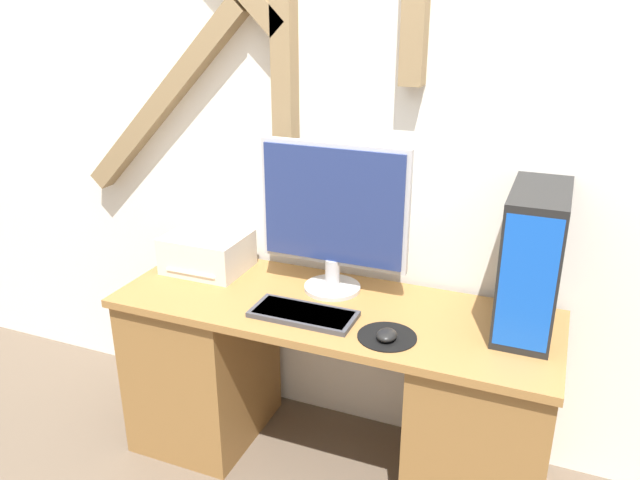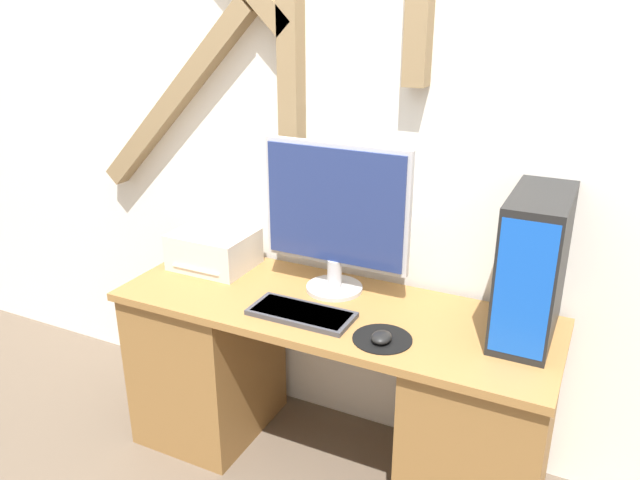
% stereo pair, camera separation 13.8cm
% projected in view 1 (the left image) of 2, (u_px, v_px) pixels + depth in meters
% --- Properties ---
extents(wall_back, '(6.40, 0.13, 2.70)m').
position_uv_depth(wall_back, '(362.00, 110.00, 2.34)').
color(wall_back, white).
rests_on(wall_back, ground_plane).
extents(desk, '(1.62, 0.57, 0.71)m').
position_uv_depth(desk, '(331.00, 384.00, 2.40)').
color(desk, olive).
rests_on(desk, ground_plane).
extents(monitor, '(0.57, 0.22, 0.57)m').
position_uv_depth(monitor, '(333.00, 213.00, 2.29)').
color(monitor, '#B7B7BC').
rests_on(monitor, desk).
extents(keyboard, '(0.37, 0.17, 0.02)m').
position_uv_depth(keyboard, '(303.00, 314.00, 2.20)').
color(keyboard, '#3D3D42').
rests_on(keyboard, desk).
extents(mousepad, '(0.20, 0.20, 0.00)m').
position_uv_depth(mousepad, '(387.00, 337.00, 2.07)').
color(mousepad, black).
rests_on(mousepad, desk).
extents(mouse, '(0.07, 0.08, 0.03)m').
position_uv_depth(mouse, '(387.00, 335.00, 2.04)').
color(mouse, black).
rests_on(mouse, mousepad).
extents(computer_tower, '(0.18, 0.46, 0.49)m').
position_uv_depth(computer_tower, '(533.00, 258.00, 2.07)').
color(computer_tower, black).
rests_on(computer_tower, desk).
extents(printer, '(0.32, 0.27, 0.15)m').
position_uv_depth(printer, '(207.00, 252.00, 2.56)').
color(printer, beige).
rests_on(printer, desk).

